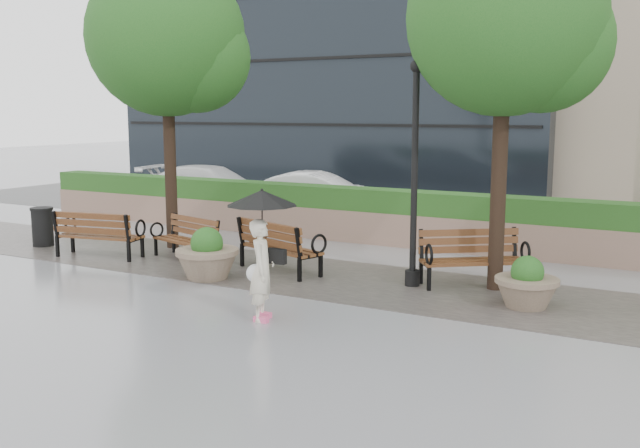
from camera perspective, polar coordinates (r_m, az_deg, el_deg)
The scene contains 17 objects.
ground at distance 11.49m, azimuth -4.96°, elevation -7.54°, with size 100.00×100.00×0.00m, color gray.
cobble_strip at distance 13.99m, azimuth 1.93°, elevation -4.47°, with size 28.00×3.20×0.01m, color #383330.
hedge_wall at distance 17.45m, azimuth 7.92°, elevation 0.37°, with size 24.00×0.80×1.35m.
asphalt_street at distance 21.29m, azimuth 11.77°, elevation 0.02°, with size 40.00×7.00×0.00m, color black.
bench_0 at distance 16.79m, azimuth -17.23°, elevation -1.52°, with size 2.06×1.14×1.05m.
bench_1 at distance 16.10m, azimuth -10.69°, elevation -1.84°, with size 1.84×1.13×0.93m.
bench_2 at distance 14.61m, azimuth -3.25°, elevation -2.65°, with size 2.10×1.37×1.06m.
bench_3 at distance 13.75m, azimuth 12.11°, elevation -3.60°, with size 2.02×1.78×1.05m.
planter_left at distance 14.15m, azimuth -9.01°, elevation -2.77°, with size 1.23×1.23×1.03m.
planter_right at distance 12.46m, azimuth 16.21°, elevation -4.90°, with size 1.06×1.06×0.89m.
trash_bin at distance 18.63m, azimuth -21.31°, elevation -0.29°, with size 0.54×0.54×0.90m, color black.
lamppost at distance 13.30m, azimuth 7.54°, elevation 2.82°, with size 0.28×0.28×4.19m.
tree_0 at distance 17.32m, azimuth -11.64°, elevation 14.02°, with size 3.71×3.66×6.79m.
tree_1 at distance 13.37m, azimuth 15.32°, elevation 15.16°, with size 3.56×3.48×6.64m.
car_left at distance 24.46m, azimuth -8.65°, elevation 2.96°, with size 2.01×4.96×1.44m, color white.
car_right at distance 21.71m, azimuth -0.15°, elevation 2.28°, with size 1.51×4.33×1.43m, color white.
pedestrian at distance 11.16m, azimuth -4.67°, elevation -1.43°, with size 1.12×1.12×2.05m.
Camera 1 is at (6.17, -9.12, 3.27)m, focal length 40.00 mm.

